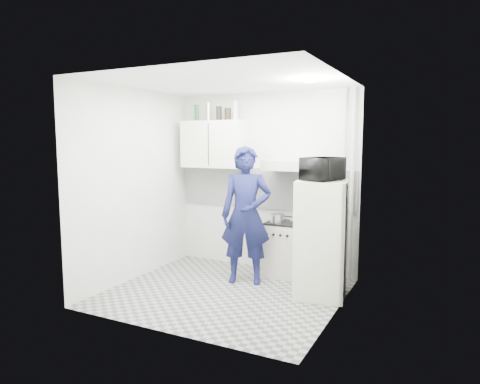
% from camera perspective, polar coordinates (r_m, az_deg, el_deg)
% --- Properties ---
extents(floor, '(2.80, 2.80, 0.00)m').
position_cam_1_polar(floor, '(5.53, -2.07, -13.28)').
color(floor, gray).
rests_on(floor, ground).
extents(ceiling, '(2.80, 2.80, 0.00)m').
position_cam_1_polar(ceiling, '(5.24, -2.20, 14.51)').
color(ceiling, white).
rests_on(ceiling, wall_back).
extents(wall_back, '(2.80, 0.00, 2.80)m').
position_cam_1_polar(wall_back, '(6.35, 3.28, 1.39)').
color(wall_back, silver).
rests_on(wall_back, floor).
extents(wall_left, '(0.00, 2.60, 2.60)m').
position_cam_1_polar(wall_left, '(6.02, -13.92, 0.91)').
color(wall_left, silver).
rests_on(wall_left, floor).
extents(wall_right, '(0.00, 2.60, 2.60)m').
position_cam_1_polar(wall_right, '(4.72, 12.95, -0.64)').
color(wall_right, silver).
rests_on(wall_right, floor).
extents(person, '(0.78, 0.63, 1.83)m').
position_cam_1_polar(person, '(5.70, 0.81, -3.09)').
color(person, '#11143A').
rests_on(person, floor).
extents(stove, '(0.46, 0.46, 0.74)m').
position_cam_1_polar(stove, '(6.13, 5.74, -7.65)').
color(stove, '#BAB6AE').
rests_on(stove, floor).
extents(fridge, '(0.68, 0.68, 1.43)m').
position_cam_1_polar(fridge, '(5.32, 10.75, -6.17)').
color(fridge, beige).
rests_on(fridge, floor).
extents(stove_top, '(0.44, 0.44, 0.03)m').
position_cam_1_polar(stove_top, '(6.05, 5.79, -4.12)').
color(stove_top, black).
rests_on(stove_top, stove).
extents(saucepan, '(0.20, 0.20, 0.11)m').
position_cam_1_polar(saucepan, '(6.02, 5.00, -3.47)').
color(saucepan, silver).
rests_on(saucepan, stove_top).
extents(microwave, '(0.58, 0.47, 0.28)m').
position_cam_1_polar(microwave, '(5.20, 10.96, 3.04)').
color(microwave, black).
rests_on(microwave, fridge).
extents(bottle_b, '(0.06, 0.06, 0.25)m').
position_cam_1_polar(bottle_b, '(6.67, -5.80, 10.44)').
color(bottle_b, '#144C1E').
rests_on(bottle_b, upper_cabinet).
extents(bottle_c, '(0.07, 0.07, 0.27)m').
position_cam_1_polar(bottle_c, '(6.56, -4.26, 10.61)').
color(bottle_c, silver).
rests_on(bottle_c, upper_cabinet).
extents(canister_a, '(0.08, 0.08, 0.21)m').
position_cam_1_polar(canister_a, '(6.47, -2.83, 10.42)').
color(canister_a, black).
rests_on(canister_a, upper_cabinet).
extents(canister_b, '(0.10, 0.10, 0.18)m').
position_cam_1_polar(canister_b, '(6.40, -1.64, 10.33)').
color(canister_b, black).
rests_on(canister_b, upper_cabinet).
extents(bottle_e, '(0.07, 0.07, 0.28)m').
position_cam_1_polar(bottle_e, '(6.34, -0.59, 10.81)').
color(bottle_e, '#B2B7BC').
rests_on(bottle_e, upper_cabinet).
extents(upper_cabinet, '(1.00, 0.35, 0.70)m').
position_cam_1_polar(upper_cabinet, '(6.50, -3.43, 6.38)').
color(upper_cabinet, beige).
rests_on(upper_cabinet, wall_back).
extents(range_hood, '(0.60, 0.50, 0.14)m').
position_cam_1_polar(range_hood, '(5.93, 6.35, 3.60)').
color(range_hood, '#BAB6AE').
rests_on(range_hood, wall_back).
extents(backsplash, '(2.74, 0.03, 0.60)m').
position_cam_1_polar(backsplash, '(6.34, 3.22, 0.48)').
color(backsplash, white).
rests_on(backsplash, wall_back).
extents(pipe_a, '(0.05, 0.05, 2.60)m').
position_cam_1_polar(pipe_a, '(5.88, 14.69, 0.75)').
color(pipe_a, '#BAB6AE').
rests_on(pipe_a, floor).
extents(pipe_b, '(0.04, 0.04, 2.60)m').
position_cam_1_polar(pipe_b, '(5.90, 13.55, 0.81)').
color(pipe_b, '#BAB6AE').
rests_on(pipe_b, floor).
extents(ceiling_spot_fixture, '(0.10, 0.10, 0.02)m').
position_cam_1_polar(ceiling_spot_fixture, '(5.03, 9.33, 14.40)').
color(ceiling_spot_fixture, white).
rests_on(ceiling_spot_fixture, ceiling).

